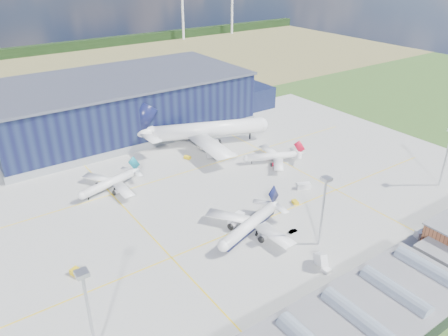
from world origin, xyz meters
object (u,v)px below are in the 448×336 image
at_px(gse_tug_a, 77,272).
at_px(car_b, 293,231).
at_px(light_mast_west, 87,300).
at_px(gse_van_b, 304,186).
at_px(hangar, 125,106).
at_px(airliner_red, 272,153).
at_px(car_a, 431,237).
at_px(light_mast_center, 324,200).
at_px(gse_van_c, 423,234).
at_px(airstair, 320,262).
at_px(light_mast_east, 448,148).
at_px(airliner_navy, 249,220).
at_px(airliner_regional, 108,180).
at_px(gse_van_a, 236,218).
at_px(gse_tug_c, 187,157).
at_px(gse_cart_a, 232,154).
at_px(gse_tug_b, 295,202).
at_px(airliner_widebody, 208,122).

distance_m(gse_tug_a, car_b, 65.53).
bearing_deg(light_mast_west, gse_van_b, 17.02).
relative_size(hangar, airliner_red, 5.32).
bearing_deg(car_a, light_mast_center, 65.49).
xyz_separation_m(gse_van_b, car_b, (-22.88, -18.73, -0.63)).
distance_m(gse_van_c, airstair, 37.67).
relative_size(light_mast_east, airliner_navy, 0.69).
height_order(light_mast_east, car_a, light_mast_east).
xyz_separation_m(light_mast_east, gse_van_b, (-44.31, 27.76, -14.27)).
xyz_separation_m(hangar, car_b, (4.99, -115.77, -11.09)).
height_order(airliner_red, airliner_regional, airliner_regional).
distance_m(airliner_navy, gse_van_a, 9.34).
bearing_deg(gse_tug_c, gse_van_b, -88.25).
bearing_deg(gse_van_c, airliner_red, 22.48).
distance_m(hangar, airliner_red, 80.21).
height_order(gse_cart_a, car_b, gse_cart_a).
height_order(airliner_navy, gse_cart_a, airliner_navy).
bearing_deg(gse_van_a, gse_tug_a, 71.57).
relative_size(hangar, airliner_navy, 4.33).
height_order(airliner_navy, gse_tug_c, airliner_navy).
xyz_separation_m(light_mast_east, gse_tug_b, (-54.40, 21.61, -14.87)).
bearing_deg(light_mast_center, gse_van_a, 118.43).
bearing_deg(gse_tug_b, gse_van_a, -170.22).
bearing_deg(airliner_regional, airliner_red, 150.78).
distance_m(light_mast_center, gse_tug_c, 76.99).
height_order(light_mast_east, airliner_red, light_mast_east).
relative_size(airliner_red, car_b, 8.54).
bearing_deg(light_mast_west, light_mast_east, 0.00).
distance_m(gse_van_b, car_b, 29.58).
bearing_deg(gse_van_a, hangar, -17.53).
height_order(light_mast_east, gse_tug_b, light_mast_east).
height_order(light_mast_west, light_mast_center, same).
distance_m(gse_van_b, car_a, 46.82).
distance_m(airliner_navy, gse_tug_c, 60.97).
distance_m(airliner_regional, car_b, 70.22).
relative_size(airliner_navy, gse_cart_a, 12.43).
distance_m(light_mast_west, airliner_regional, 75.51).
bearing_deg(airliner_widebody, airliner_regional, -142.32).
bearing_deg(gse_tug_b, airliner_navy, -151.26).
relative_size(airliner_navy, gse_van_c, 6.88).
bearing_deg(airliner_navy, light_mast_center, 113.79).
xyz_separation_m(light_mast_west, airliner_widebody, (85.01, 84.45, -4.88)).
xyz_separation_m(airliner_regional, airstair, (32.03, -76.01, -3.03)).
distance_m(airliner_regional, gse_van_c, 108.85).
height_order(airliner_regional, gse_van_c, airliner_regional).
relative_size(light_mast_west, car_a, 5.83).
xyz_separation_m(hangar, gse_cart_a, (23.69, -57.48, -11.03)).
relative_size(gse_tug_c, car_a, 0.72).
distance_m(light_mast_west, gse_tug_a, 32.32).
bearing_deg(gse_van_c, airstair, 96.89).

